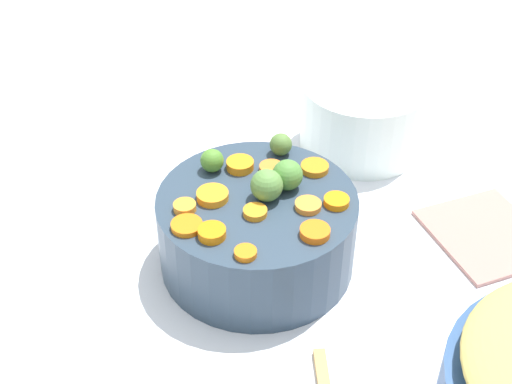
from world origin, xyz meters
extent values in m
cube|color=silver|center=(0.00, 0.00, 0.01)|extent=(2.40, 2.40, 0.02)
cylinder|color=#2D3D4E|center=(-0.01, 0.00, 0.07)|extent=(0.24, 0.24, 0.10)
cylinder|color=orange|center=(0.07, -0.04, 0.12)|extent=(0.03, 0.03, 0.01)
cylinder|color=orange|center=(0.03, -0.07, 0.13)|extent=(0.04, 0.04, 0.01)
cylinder|color=orange|center=(-0.06, 0.03, 0.12)|extent=(0.04, 0.04, 0.01)
cylinder|color=orange|center=(-0.04, 0.09, 0.12)|extent=(0.04, 0.04, 0.01)
cylinder|color=orange|center=(0.07, 0.04, 0.13)|extent=(0.05, 0.05, 0.01)
cylinder|color=orange|center=(0.03, 0.08, 0.12)|extent=(0.03, 0.03, 0.01)
cylinder|color=orange|center=(0.01, -0.01, 0.12)|extent=(0.03, 0.03, 0.01)
cylinder|color=orange|center=(-0.08, 0.00, 0.13)|extent=(0.05, 0.05, 0.01)
cylinder|color=orange|center=(0.01, -0.09, 0.12)|extent=(0.04, 0.04, 0.01)
cylinder|color=orange|center=(-0.03, -0.05, 0.13)|extent=(0.04, 0.04, 0.01)
cylinder|color=orange|center=(-0.02, -0.09, 0.13)|extent=(0.04, 0.04, 0.01)
cylinder|color=orange|center=(0.02, 0.05, 0.12)|extent=(0.03, 0.03, 0.01)
sphere|color=#527636|center=(-0.09, 0.06, 0.13)|extent=(0.03, 0.03, 0.03)
sphere|color=#4B812B|center=(-0.08, -0.03, 0.14)|extent=(0.03, 0.03, 0.03)
sphere|color=#4C8336|center=(-0.02, 0.04, 0.14)|extent=(0.04, 0.04, 0.04)
sphere|color=#58863F|center=(-0.01, 0.01, 0.14)|extent=(0.04, 0.04, 0.04)
cylinder|color=white|center=(-0.20, 0.23, 0.07)|extent=(0.18, 0.18, 0.11)
cube|color=tan|center=(0.04, 0.30, 0.02)|extent=(0.16, 0.14, 0.01)
camera|label=1|loc=(0.60, -0.21, 0.64)|focal=49.79mm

